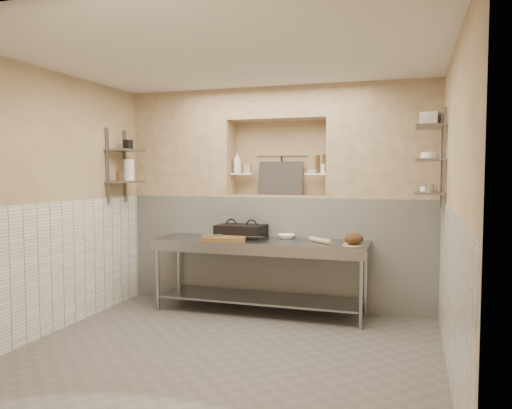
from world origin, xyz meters
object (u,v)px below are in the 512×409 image
at_px(cutting_board, 225,238).
at_px(bottle_soap, 237,162).
at_px(bowl_alcove, 312,171).
at_px(panini_press, 241,231).
at_px(jug_left, 129,170).
at_px(bread_loaf, 354,239).
at_px(mixing_bowl, 286,236).
at_px(rolling_pin, 320,240).
at_px(prep_table, 260,261).

bearing_deg(cutting_board, bottle_soap, 96.51).
bearing_deg(bottle_soap, bowl_alcove, 0.54).
relative_size(panini_press, cutting_board, 1.17).
xyz_separation_m(panini_press, jug_left, (-1.46, -0.24, 0.77)).
bearing_deg(bowl_alcove, cutting_board, -143.62).
bearing_deg(bowl_alcove, bread_loaf, -47.86).
height_order(mixing_bowl, bread_loaf, bread_loaf).
bearing_deg(mixing_bowl, bowl_alcove, 50.53).
bearing_deg(bread_loaf, jug_left, 178.82).
bearing_deg(cutting_board, bread_loaf, 0.57).
relative_size(rolling_pin, jug_left, 1.36).
bearing_deg(bread_loaf, bowl_alcove, 132.14).
height_order(prep_table, mixing_bowl, mixing_bowl).
relative_size(prep_table, jug_left, 9.43).
height_order(cutting_board, jug_left, jug_left).
height_order(panini_press, jug_left, jug_left).
height_order(prep_table, cutting_board, cutting_board).
relative_size(prep_table, rolling_pin, 6.93).
bearing_deg(panini_press, bottle_soap, 119.92).
xyz_separation_m(cutting_board, bottle_soap, (-0.08, 0.68, 0.93)).
height_order(cutting_board, bread_loaf, bread_loaf).
bearing_deg(panini_press, prep_table, -28.01).
distance_m(prep_table, bowl_alcove, 1.33).
xyz_separation_m(mixing_bowl, jug_left, (-2.03, -0.30, 0.82)).
bearing_deg(prep_table, bread_loaf, -6.18).
bearing_deg(jug_left, prep_table, 2.09).
height_order(mixing_bowl, bottle_soap, bottle_soap).
distance_m(rolling_pin, bread_loaf, 0.41).
bearing_deg(jug_left, bread_loaf, -1.18).
distance_m(panini_press, rolling_pin, 1.06).
bearing_deg(rolling_pin, jug_left, -178.89).
bearing_deg(panini_press, cutting_board, -104.69).
height_order(bread_loaf, bottle_soap, bottle_soap).
xyz_separation_m(cutting_board, jug_left, (-1.35, 0.07, 0.83)).
bearing_deg(bread_loaf, panini_press, 168.07).
bearing_deg(rolling_pin, mixing_bowl, 151.89).
relative_size(panini_press, bottle_soap, 2.18).
bearing_deg(bowl_alcove, bottle_soap, -179.46).
relative_size(prep_table, bottle_soap, 9.28).
distance_m(mixing_bowl, jug_left, 2.21).
bearing_deg(prep_table, bottle_soap, 131.54).
xyz_separation_m(prep_table, cutting_board, (-0.40, -0.14, 0.28)).
bearing_deg(jug_left, bottle_soap, 25.31).
bearing_deg(panini_press, mixing_bowl, 8.74).
relative_size(mixing_bowl, bottle_soap, 0.78).
relative_size(prep_table, cutting_board, 5.00).
bearing_deg(cutting_board, mixing_bowl, 28.99).
xyz_separation_m(bread_loaf, bowl_alcove, (-0.61, 0.67, 0.75)).
bearing_deg(mixing_bowl, bottle_soap, 158.01).
xyz_separation_m(panini_press, cutting_board, (-0.10, -0.32, -0.06)).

